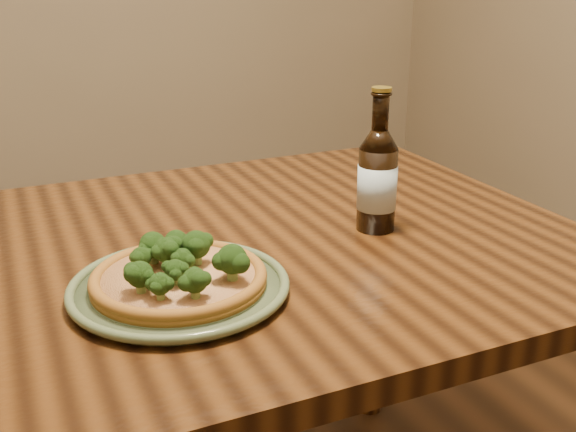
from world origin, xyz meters
name	(u,v)px	position (x,y,z in m)	size (l,w,h in m)	color
table	(114,313)	(0.00, 0.10, 0.66)	(1.60, 0.90, 0.75)	#41230E
plate	(179,286)	(0.07, -0.05, 0.76)	(0.31, 0.31, 0.02)	#556545
pizza	(179,274)	(0.07, -0.05, 0.78)	(0.25, 0.25, 0.07)	#905B20
beer_bottle	(377,179)	(0.45, 0.05, 0.84)	(0.07, 0.07, 0.25)	black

